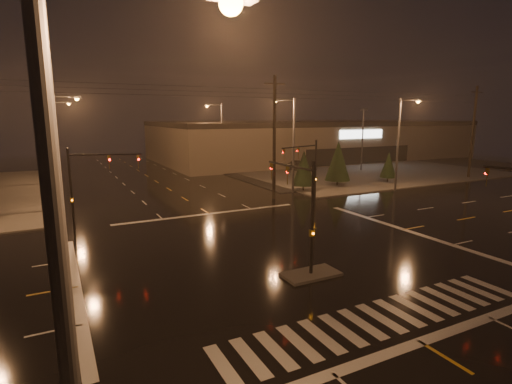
# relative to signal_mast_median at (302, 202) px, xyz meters

# --- Properties ---
(ground) EXTENTS (140.00, 140.00, 0.00)m
(ground) POSITION_rel_signal_mast_median_xyz_m (-0.00, 3.07, -3.75)
(ground) COLOR black
(ground) RESTS_ON ground
(sidewalk_ne) EXTENTS (36.00, 36.00, 0.12)m
(sidewalk_ne) POSITION_rel_signal_mast_median_xyz_m (30.00, 33.07, -3.69)
(sidewalk_ne) COLOR #494641
(sidewalk_ne) RESTS_ON ground
(median_island) EXTENTS (3.00, 1.60, 0.15)m
(median_island) POSITION_rel_signal_mast_median_xyz_m (-0.00, -0.93, -3.68)
(median_island) COLOR #494641
(median_island) RESTS_ON ground
(crosswalk) EXTENTS (15.00, 2.60, 0.01)m
(crosswalk) POSITION_rel_signal_mast_median_xyz_m (-0.00, -5.93, -3.75)
(crosswalk) COLOR beige
(crosswalk) RESTS_ON ground
(stop_bar_near) EXTENTS (16.00, 0.50, 0.01)m
(stop_bar_near) POSITION_rel_signal_mast_median_xyz_m (-0.00, -7.93, -3.75)
(stop_bar_near) COLOR beige
(stop_bar_near) RESTS_ON ground
(stop_bar_far) EXTENTS (16.00, 0.50, 0.01)m
(stop_bar_far) POSITION_rel_signal_mast_median_xyz_m (-0.00, 14.07, -3.75)
(stop_bar_far) COLOR beige
(stop_bar_far) RESTS_ON ground
(parking_lot) EXTENTS (50.00, 24.00, 0.08)m
(parking_lot) POSITION_rel_signal_mast_median_xyz_m (35.00, 31.07, -3.71)
(parking_lot) COLOR black
(parking_lot) RESTS_ON ground
(retail_building) EXTENTS (60.20, 28.30, 7.20)m
(retail_building) POSITION_rel_signal_mast_median_xyz_m (35.00, 49.06, 0.09)
(retail_building) COLOR #706350
(retail_building) RESTS_ON ground
(signal_mast_median) EXTENTS (0.25, 4.59, 6.00)m
(signal_mast_median) POSITION_rel_signal_mast_median_xyz_m (0.00, 0.00, 0.00)
(signal_mast_median) COLOR black
(signal_mast_median) RESTS_ON ground
(signal_mast_ne) EXTENTS (4.84, 1.86, 6.00)m
(signal_mast_ne) POSITION_rel_signal_mast_median_xyz_m (9.50, 13.21, 0.04)
(signal_mast_ne) COLOR black
(signal_mast_ne) RESTS_ON ground
(signal_mast_nw) EXTENTS (4.84, 1.86, 6.00)m
(signal_mast_nw) POSITION_rel_signal_mast_median_xyz_m (-9.50, 13.21, 0.04)
(signal_mast_nw) COLOR black
(signal_mast_nw) RESTS_ON ground
(streetlight_0) EXTENTS (2.77, 0.32, 10.00)m
(streetlight_0) POSITION_rel_signal_mast_median_xyz_m (-11.18, -11.93, 2.05)
(streetlight_0) COLOR #38383A
(streetlight_0) RESTS_ON ground
(streetlight_1) EXTENTS (2.77, 0.32, 10.00)m
(streetlight_1) POSITION_rel_signal_mast_median_xyz_m (-11.18, 21.07, 2.05)
(streetlight_1) COLOR #38383A
(streetlight_1) RESTS_ON ground
(streetlight_2) EXTENTS (2.77, 0.32, 10.00)m
(streetlight_2) POSITION_rel_signal_mast_median_xyz_m (-11.18, 37.07, 2.05)
(streetlight_2) COLOR #38383A
(streetlight_2) RESTS_ON ground
(streetlight_3) EXTENTS (2.77, 0.32, 10.00)m
(streetlight_3) POSITION_rel_signal_mast_median_xyz_m (11.18, 19.07, 2.05)
(streetlight_3) COLOR #38383A
(streetlight_3) RESTS_ON ground
(streetlight_4) EXTENTS (2.77, 0.32, 10.00)m
(streetlight_4) POSITION_rel_signal_mast_median_xyz_m (11.18, 39.07, 2.05)
(streetlight_4) COLOR #38383A
(streetlight_4) RESTS_ON ground
(streetlight_6) EXTENTS (0.32, 2.77, 10.00)m
(streetlight_6) POSITION_rel_signal_mast_median_xyz_m (22.00, 14.26, 2.05)
(streetlight_6) COLOR #38383A
(streetlight_6) RESTS_ON ground
(utility_pole_1) EXTENTS (2.20, 0.32, 12.00)m
(utility_pole_1) POSITION_rel_signal_mast_median_xyz_m (8.00, 17.07, 2.38)
(utility_pole_1) COLOR black
(utility_pole_1) RESTS_ON ground
(utility_pole_2) EXTENTS (2.20, 0.32, 12.00)m
(utility_pole_2) POSITION_rel_signal_mast_median_xyz_m (38.00, 17.07, 2.38)
(utility_pole_2) COLOR black
(utility_pole_2) RESTS_ON ground
(conifer_0) EXTENTS (2.44, 2.44, 4.52)m
(conifer_0) POSITION_rel_signal_mast_median_xyz_m (12.90, 19.12, -1.14)
(conifer_0) COLOR black
(conifer_0) RESTS_ON ground
(conifer_1) EXTENTS (2.96, 2.96, 5.32)m
(conifer_1) POSITION_rel_signal_mast_median_xyz_m (18.37, 20.10, -0.74)
(conifer_1) COLOR black
(conifer_1) RESTS_ON ground
(conifer_2) EXTENTS (1.99, 1.99, 3.82)m
(conifer_2) POSITION_rel_signal_mast_median_xyz_m (25.35, 19.03, -1.50)
(conifer_2) COLOR black
(conifer_2) RESTS_ON ground
(car_parked) EXTENTS (2.34, 5.07, 1.68)m
(car_parked) POSITION_rel_signal_mast_median_xyz_m (21.42, 33.03, -2.91)
(car_parked) COLOR black
(car_parked) RESTS_ON ground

